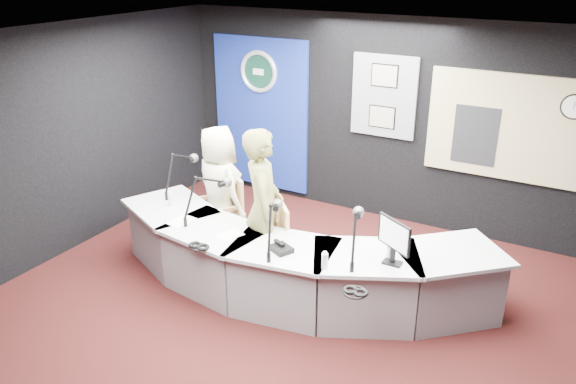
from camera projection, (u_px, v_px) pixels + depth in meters
The scene contains 31 objects.
ground at pixel (267, 318), 6.02m from camera, with size 6.00×6.00×0.00m, color black.
ceiling at pixel (263, 45), 4.94m from camera, with size 6.00×6.00×0.02m, color silver.
wall_back at pixel (380, 121), 7.89m from camera, with size 6.00×0.02×2.80m, color black.
wall_left at pixel (50, 147), 6.84m from camera, with size 0.02×6.00×2.80m, color black.
broadcast_desk at pixel (289, 263), 6.34m from camera, with size 4.50×1.90×0.75m, color #B1B4B6, non-canonical shape.
backdrop_panel at pixel (261, 114), 8.79m from camera, with size 1.60×0.05×2.30m, color navy.
agency_seal at pixel (259, 72), 8.51m from camera, with size 0.63×0.63×0.07m, color silver.
seal_center at pixel (259, 72), 8.51m from camera, with size 0.48×0.48×0.01m, color #0E3325.
pinboard at pixel (384, 96), 7.71m from camera, with size 0.90×0.04×1.10m, color slate.
framed_photo_upper at pixel (384, 76), 7.58m from camera, with size 0.34×0.02×0.27m, color gray.
framed_photo_lower at pixel (382, 117), 7.80m from camera, with size 0.34×0.02×0.27m, color gray.
booth_window_frame at pixel (515, 128), 7.02m from camera, with size 2.12×0.06×1.32m, color tan.
booth_glow at pixel (515, 129), 7.01m from camera, with size 2.00×0.02×1.20m, color beige.
equipment_rack at pixel (475, 136), 7.26m from camera, with size 0.55×0.02×0.75m, color black.
wall_clock at pixel (574, 107), 6.59m from camera, with size 0.28×0.28×0.01m, color white.
armchair_left at pixel (220, 213), 7.29m from camera, with size 0.54×0.54×0.97m, color tan, non-canonical shape.
armchair_right at pixel (264, 246), 6.52m from camera, with size 0.52×0.52×0.92m, color tan, non-canonical shape.
draped_jacket at pixel (218, 195), 7.48m from camera, with size 0.50×0.10×0.70m, color gray.
person_man at pixel (219, 189), 7.17m from camera, with size 0.79×0.51×1.62m, color beige.
person_woman at pixel (263, 209), 6.34m from camera, with size 0.67×0.44×1.84m, color olive.
computer_monitor at pixel (394, 234), 5.46m from camera, with size 0.43×0.03×0.29m, color black.
desk_phone at pixel (281, 249), 5.80m from camera, with size 0.22×0.17×0.05m, color black.
headphones_near at pixel (356, 291), 5.09m from camera, with size 0.24×0.24×0.04m, color black.
headphones_far at pixel (199, 246), 5.87m from camera, with size 0.19×0.19×0.03m, color black.
paper_stack at pixel (181, 221), 6.46m from camera, with size 0.21×0.30×0.00m, color white.
notepad at pixel (230, 235), 6.15m from camera, with size 0.19×0.27×0.00m, color white.
boom_mic_a at pixel (180, 169), 7.16m from camera, with size 0.16×0.74×0.60m, color black, non-canonical shape.
boom_mic_b at pixel (206, 193), 6.43m from camera, with size 0.27×0.72×0.60m, color black, non-canonical shape.
boom_mic_c at pixel (273, 220), 5.78m from camera, with size 0.36×0.69×0.60m, color black, non-canonical shape.
boom_mic_d at pixel (356, 229), 5.61m from camera, with size 0.32×0.71×0.60m, color black, non-canonical shape.
water_bottles at pixel (259, 230), 6.05m from camera, with size 2.77×0.54×0.18m, color silver, non-canonical shape.
Camera 1 is at (2.67, -4.29, 3.54)m, focal length 36.00 mm.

